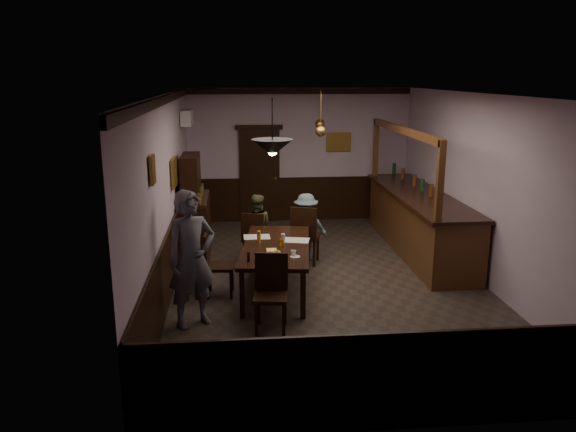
{
  "coord_description": "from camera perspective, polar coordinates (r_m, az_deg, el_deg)",
  "views": [
    {
      "loc": [
        -1.44,
        -8.57,
        3.3
      ],
      "look_at": [
        -0.64,
        -0.15,
        1.15
      ],
      "focal_mm": 35.0,
      "sensor_mm": 36.0,
      "label": 1
    }
  ],
  "objects": [
    {
      "name": "chair_far_right",
      "position": [
        9.87,
        1.72,
        -1.71
      ],
      "size": [
        0.58,
        0.58,
        1.07
      ],
      "rotation": [
        0.0,
        0.0,
        2.83
      ],
      "color": "black",
      "rests_on": "ground"
    },
    {
      "name": "pendant_iron",
      "position": [
        7.5,
        -1.59,
        6.96
      ],
      "size": [
        0.56,
        0.56,
        0.76
      ],
      "color": "black",
      "rests_on": "ground"
    },
    {
      "name": "ac_unit",
      "position": [
        11.54,
        -10.22,
        9.83
      ],
      "size": [
        0.2,
        0.85,
        0.3
      ],
      "color": "white",
      "rests_on": "ground"
    },
    {
      "name": "person_standing",
      "position": [
        7.52,
        -9.76,
        -4.35
      ],
      "size": [
        0.81,
        0.71,
        1.85
      ],
      "primitive_type": "imported",
      "rotation": [
        0.0,
        0.0,
        0.5
      ],
      "color": "#52535E",
      "rests_on": "ground"
    },
    {
      "name": "pendant_brass_mid",
      "position": [
        10.2,
        3.34,
        8.61
      ],
      "size": [
        0.2,
        0.2,
        0.81
      ],
      "color": "#BF8C3F",
      "rests_on": "ground"
    },
    {
      "name": "room",
      "position": [
        8.87,
        4.05,
        2.52
      ],
      "size": [
        5.01,
        8.01,
        3.01
      ],
      "color": "#2D2621",
      "rests_on": "ground"
    },
    {
      "name": "newspaper_left",
      "position": [
        9.03,
        -3.18,
        -2.14
      ],
      "size": [
        0.42,
        0.3,
        0.01
      ],
      "primitive_type": "cube",
      "rotation": [
        0.0,
        0.0,
        0.01
      ],
      "color": "silver",
      "rests_on": "dining_table"
    },
    {
      "name": "pepper_mill",
      "position": [
        7.87,
        -4.03,
        -4.14
      ],
      "size": [
        0.04,
        0.04,
        0.14
      ],
      "primitive_type": "cylinder",
      "color": "black",
      "rests_on": "dining_table"
    },
    {
      "name": "dining_table",
      "position": [
        8.64,
        -1.2,
        -3.34
      ],
      "size": [
        1.27,
        2.31,
        0.75
      ],
      "rotation": [
        0.0,
        0.0,
        -0.13
      ],
      "color": "black",
      "rests_on": "ground"
    },
    {
      "name": "chair_side",
      "position": [
        8.59,
        -7.5,
        -4.6
      ],
      "size": [
        0.45,
        0.45,
        0.99
      ],
      "rotation": [
        0.0,
        0.0,
        1.52
      ],
      "color": "black",
      "rests_on": "ground"
    },
    {
      "name": "pastry_ring_b",
      "position": [
        8.14,
        -1.18,
        -3.72
      ],
      "size": [
        0.13,
        0.13,
        0.04
      ],
      "primitive_type": "torus",
      "color": "#C68C47",
      "rests_on": "pastry_plate"
    },
    {
      "name": "chair_near",
      "position": [
        7.45,
        -1.74,
        -7.38
      ],
      "size": [
        0.49,
        0.49,
        1.01
      ],
      "rotation": [
        0.0,
        0.0,
        -0.13
      ],
      "color": "black",
      "rests_on": "ground"
    },
    {
      "name": "bar_counter",
      "position": [
        10.91,
        13.11,
        -0.45
      ],
      "size": [
        0.98,
        4.21,
        2.36
      ],
      "color": "#482713",
      "rests_on": "ground"
    },
    {
      "name": "coffee_cup",
      "position": [
        8.08,
        0.55,
        -3.76
      ],
      "size": [
        0.09,
        0.09,
        0.07
      ],
      "primitive_type": "imported",
      "rotation": [
        0.0,
        0.0,
        -0.13
      ],
      "color": "white",
      "rests_on": "saucer"
    },
    {
      "name": "pastry_ring_a",
      "position": [
        8.11,
        -1.87,
        -3.81
      ],
      "size": [
        0.13,
        0.13,
        0.04
      ],
      "primitive_type": "torus",
      "color": "#C68C47",
      "rests_on": "pastry_plate"
    },
    {
      "name": "saucer",
      "position": [
        8.05,
        0.71,
        -4.16
      ],
      "size": [
        0.15,
        0.15,
        0.01
      ],
      "primitive_type": "cylinder",
      "color": "white",
      "rests_on": "dining_table"
    },
    {
      "name": "person_seated_right",
      "position": [
        10.14,
        1.82,
        -1.11
      ],
      "size": [
        0.85,
        0.56,
        1.22
      ],
      "primitive_type": "imported",
      "rotation": [
        0.0,
        0.0,
        3.28
      ],
      "color": "slate",
      "rests_on": "ground"
    },
    {
      "name": "pendant_brass_far",
      "position": [
        11.62,
        3.26,
        9.3
      ],
      "size": [
        0.2,
        0.2,
        0.81
      ],
      "color": "#BF8C3F",
      "rests_on": "ground"
    },
    {
      "name": "newspaper_right",
      "position": [
        8.83,
        0.78,
        -2.48
      ],
      "size": [
        0.48,
        0.39,
        0.01
      ],
      "primitive_type": "cube",
      "rotation": [
        0.0,
        0.0,
        -0.23
      ],
      "color": "silver",
      "rests_on": "dining_table"
    },
    {
      "name": "pastry_plate",
      "position": [
        8.07,
        -1.71,
        -4.1
      ],
      "size": [
        0.22,
        0.22,
        0.01
      ],
      "primitive_type": "cylinder",
      "color": "white",
      "rests_on": "dining_table"
    },
    {
      "name": "sideboard",
      "position": [
        10.45,
        -9.48,
        -0.0
      ],
      "size": [
        0.51,
        1.43,
        1.89
      ],
      "color": "black",
      "rests_on": "ground"
    },
    {
      "name": "picture_back",
      "position": [
        12.83,
        5.18,
        7.5
      ],
      "size": [
        0.55,
        0.04,
        0.42
      ],
      "color": "olive",
      "rests_on": "ground"
    },
    {
      "name": "beer_glass",
      "position": [
        8.67,
        -2.97,
        -2.17
      ],
      "size": [
        0.06,
        0.06,
        0.2
      ],
      "primitive_type": "cylinder",
      "color": "#BF721E",
      "rests_on": "dining_table"
    },
    {
      "name": "picture_left_small",
      "position": [
        7.14,
        -13.6,
        4.6
      ],
      "size": [
        0.04,
        0.28,
        0.36
      ],
      "color": "olive",
      "rests_on": "ground"
    },
    {
      "name": "door_back",
      "position": [
        12.73,
        -2.9,
        4.07
      ],
      "size": [
        0.9,
        0.06,
        2.1
      ],
      "primitive_type": "cube",
      "color": "black",
      "rests_on": "ground"
    },
    {
      "name": "person_seated_left",
      "position": [
        10.18,
        -3.26,
        -1.12
      ],
      "size": [
        0.63,
        0.51,
        1.21
      ],
      "primitive_type": "imported",
      "rotation": [
        0.0,
        0.0,
        3.05
      ],
      "color": "#505633",
      "rests_on": "ground"
    },
    {
      "name": "soda_can",
      "position": [
        8.52,
        -0.65,
        -2.73
      ],
      "size": [
        0.07,
        0.07,
        0.12
      ],
      "primitive_type": "cylinder",
      "color": "orange",
      "rests_on": "dining_table"
    },
    {
      "name": "picture_left_large",
      "position": [
        9.56,
        -11.49,
        4.35
      ],
      "size": [
        0.04,
        0.62,
        0.48
      ],
      "color": "olive",
      "rests_on": "ground"
    },
    {
      "name": "water_glass",
      "position": [
        8.68,
        -0.5,
        -2.29
      ],
      "size": [
        0.06,
        0.06,
        0.15
      ],
      "primitive_type": "cylinder",
      "color": "silver",
      "rests_on": "dining_table"
    },
    {
      "name": "napkin",
      "position": [
        8.38,
        -1.68,
        -3.43
      ],
      "size": [
        0.17,
        0.17,
        0.0
      ],
      "primitive_type": "cube",
      "rotation": [
        0.0,
        0.0,
        -0.13
      ],
      "color": "#FFE25D",
      "rests_on": "dining_table"
    },
    {
      "name": "chair_far_left",
      "position": [
        9.94,
        -3.47,
        -2.0
      ],
      "size": [
        0.52,
        0.52,
        0.95
      ],
      "rotation": [
        0.0,
        0.0,
        2.84
      ],
      "color": "black",
      "rests_on": "ground"
    }
  ]
}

